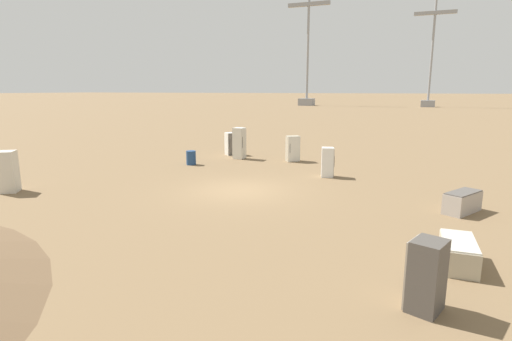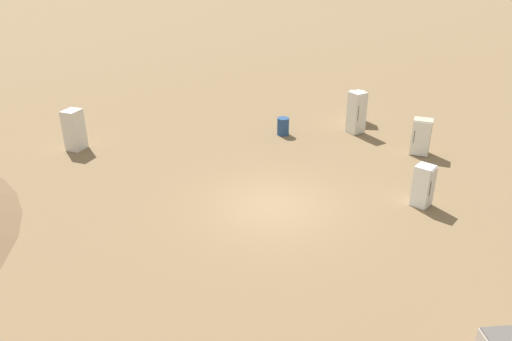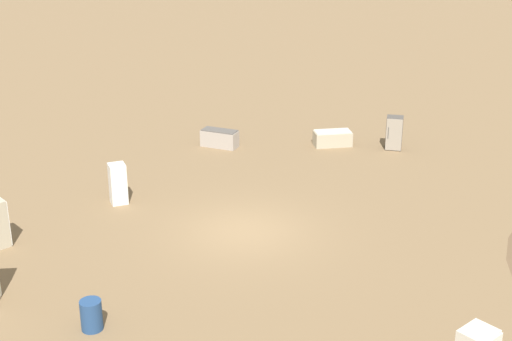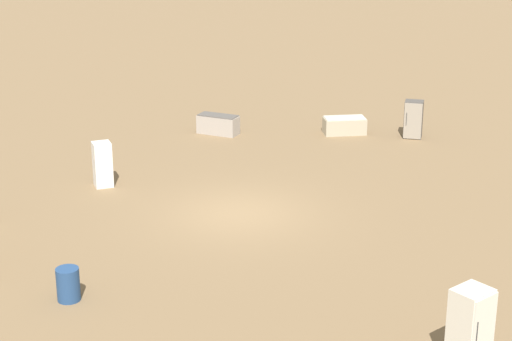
% 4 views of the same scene
% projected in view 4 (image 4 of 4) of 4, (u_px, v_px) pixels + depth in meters
% --- Properties ---
extents(ground_plane, '(1000.00, 1000.00, 0.00)m').
position_uv_depth(ground_plane, '(238.00, 213.00, 25.33)').
color(ground_plane, brown).
extents(discarded_fridge_2, '(1.37, 1.70, 0.75)m').
position_uv_depth(discarded_fridge_2, '(218.00, 124.00, 33.24)').
color(discarded_fridge_2, '#A89E93').
rests_on(discarded_fridge_2, ground_plane).
extents(discarded_fridge_3, '(0.95, 0.96, 1.75)m').
position_uv_depth(discarded_fridge_3, '(470.00, 329.00, 17.03)').
color(discarded_fridge_3, beige).
rests_on(discarded_fridge_3, ground_plane).
extents(discarded_fridge_4, '(0.72, 0.69, 1.46)m').
position_uv_depth(discarded_fridge_4, '(102.00, 164.00, 27.41)').
color(discarded_fridge_4, white).
rests_on(discarded_fridge_4, ground_plane).
extents(discarded_fridge_5, '(0.80, 0.84, 1.44)m').
position_uv_depth(discarded_fridge_5, '(413.00, 119.00, 32.64)').
color(discarded_fridge_5, '#4C4742').
rests_on(discarded_fridge_5, ground_plane).
extents(discarded_fridge_6, '(0.81, 1.63, 0.66)m').
position_uv_depth(discarded_fridge_6, '(345.00, 125.00, 33.26)').
color(discarded_fridge_6, '#B2A88E').
rests_on(discarded_fridge_6, ground_plane).
extents(rusty_barrel, '(0.55, 0.55, 0.81)m').
position_uv_depth(rusty_barrel, '(68.00, 284.00, 19.97)').
color(rusty_barrel, navy).
rests_on(rusty_barrel, ground_plane).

